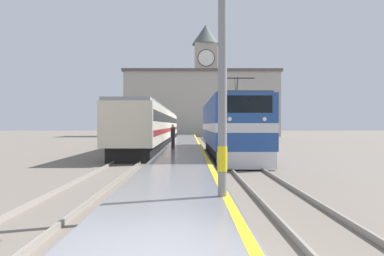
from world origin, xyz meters
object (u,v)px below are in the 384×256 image
Objects in this scene: clock_tower at (206,76)px; person_on_platform at (173,135)px; locomotive_train at (229,128)px; passenger_train at (156,126)px; catenary_mast at (226,37)px.

person_on_platform is at bearing -95.13° from clock_tower.
clock_tower is at bearing 89.14° from locomotive_train.
passenger_train is 29.87m from catenary_mast.
catenary_mast is at bearing -92.11° from clock_tower.
locomotive_train is 0.42× the size of passenger_train.
catenary_mast is 4.29× the size of person_on_platform.
person_on_platform is at bearing -79.03° from passenger_train.
locomotive_train is at bearing -29.93° from person_on_platform.
person_on_platform is (-3.83, 2.21, -0.59)m from locomotive_train.
passenger_train is 21.37× the size of person_on_platform.
locomotive_train is 4.46m from person_on_platform.
locomotive_train reaches higher than person_on_platform.
passenger_train is (-6.03, 13.54, 0.02)m from locomotive_train.
locomotive_train is 8.95× the size of person_on_platform.
passenger_train is at bearing 98.23° from catenary_mast.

